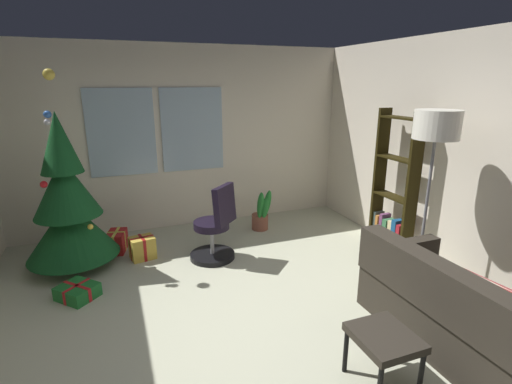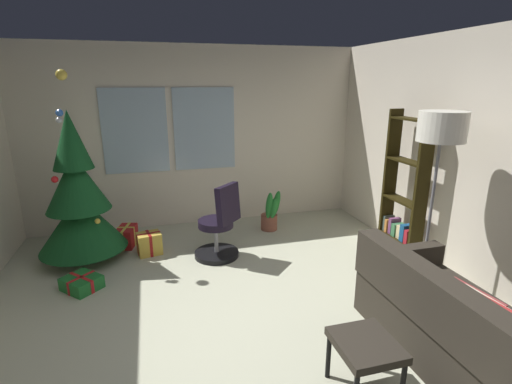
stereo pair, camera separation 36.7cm
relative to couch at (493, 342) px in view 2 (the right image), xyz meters
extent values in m
cube|color=beige|center=(-1.66, 0.93, -0.34)|extent=(4.95, 5.90, 0.10)
cube|color=#F1E4CD|center=(-1.66, 3.93, 1.04)|extent=(4.95, 0.10, 2.66)
cube|color=silver|center=(-2.53, 3.87, 1.17)|extent=(0.90, 0.03, 1.20)
cube|color=silver|center=(-1.54, 3.87, 1.17)|extent=(0.90, 0.03, 1.20)
cube|color=#F1E4CD|center=(0.86, 0.93, 1.04)|extent=(0.10, 5.90, 2.66)
cube|color=#2E2921|center=(-0.07, 0.11, -0.09)|extent=(0.88, 1.96, 0.41)
cube|color=#2E2921|center=(-0.43, 0.11, 0.32)|extent=(0.21, 1.95, 0.40)
cube|color=#2E2921|center=(-0.08, 1.01, 0.22)|extent=(0.87, 0.15, 0.20)
cube|color=#AE2A28|center=(-0.31, -0.14, 0.29)|extent=(0.24, 0.42, 0.41)
cube|color=beige|center=(-0.31, -0.14, 0.29)|extent=(0.19, 0.41, 0.41)
cube|color=#933637|center=(-0.31, -0.04, 0.29)|extent=(0.17, 0.41, 0.40)
cube|color=#2E2921|center=(-1.00, 0.11, 0.10)|extent=(0.41, 0.45, 0.06)
cylinder|color=black|center=(-1.17, 0.31, -0.11)|extent=(0.04, 0.04, 0.36)
cylinder|color=black|center=(-0.82, 0.31, -0.11)|extent=(0.04, 0.04, 0.36)
cylinder|color=#4C331E|center=(-3.21, 2.92, -0.21)|extent=(0.12, 0.12, 0.16)
cone|color=#134A21|center=(-3.21, 2.92, 0.21)|extent=(1.02, 1.02, 0.68)
cone|color=#134A21|center=(-3.21, 2.92, 0.71)|extent=(0.74, 0.74, 0.68)
cone|color=#134A21|center=(-3.21, 2.92, 1.21)|extent=(0.45, 0.45, 0.68)
sphere|color=red|center=(-3.39, 2.73, 0.80)|extent=(0.08, 0.08, 0.08)
sphere|color=gold|center=(-2.99, 2.61, 0.31)|extent=(0.06, 0.06, 0.06)
sphere|color=silver|center=(-3.28, 2.84, 1.44)|extent=(0.07, 0.07, 0.07)
sphere|color=blue|center=(-3.27, 2.86, 1.52)|extent=(0.08, 0.08, 0.08)
sphere|color=#1E8C4C|center=(-3.20, 3.28, 0.39)|extent=(0.06, 0.06, 0.06)
sphere|color=#B21433|center=(-3.11, 3.12, 0.97)|extent=(0.07, 0.07, 0.07)
sphere|color=#F2D14C|center=(-3.21, 2.92, 1.92)|extent=(0.12, 0.12, 0.12)
cube|color=red|center=(-2.74, 3.23, -0.16)|extent=(0.30, 0.40, 0.26)
cube|color=#EAD84C|center=(-2.74, 3.23, -0.16)|extent=(0.13, 0.36, 0.27)
cube|color=#EAD84C|center=(-2.74, 3.23, -0.16)|extent=(0.22, 0.09, 0.27)
cube|color=#1E722D|center=(-3.15, 2.17, -0.22)|extent=(0.47, 0.47, 0.14)
cube|color=red|center=(-3.15, 2.17, -0.22)|extent=(0.28, 0.29, 0.15)
cube|color=red|center=(-3.15, 2.17, -0.22)|extent=(0.26, 0.25, 0.15)
cube|color=gold|center=(-2.44, 2.88, -0.15)|extent=(0.33, 0.29, 0.28)
cube|color=#B21919|center=(-2.44, 2.88, -0.15)|extent=(0.08, 0.24, 0.29)
cube|color=#B21919|center=(-2.44, 2.88, -0.15)|extent=(0.30, 0.09, 0.29)
cylinder|color=black|center=(-1.62, 2.58, -0.26)|extent=(0.56, 0.56, 0.06)
cylinder|color=#B2B2B7|center=(-1.62, 2.58, -0.04)|extent=(0.05, 0.05, 0.38)
cylinder|color=black|center=(-1.62, 2.58, 0.15)|extent=(0.44, 0.44, 0.09)
cube|color=black|center=(-1.49, 2.45, 0.44)|extent=(0.36, 0.36, 0.47)
cube|color=black|center=(0.59, 1.66, 0.62)|extent=(0.18, 0.04, 1.83)
cube|color=black|center=(0.59, 2.26, 0.62)|extent=(0.18, 0.04, 1.83)
cube|color=black|center=(0.59, 1.96, -0.04)|extent=(0.18, 0.56, 0.02)
cube|color=black|center=(0.59, 1.96, 0.45)|extent=(0.18, 0.56, 0.02)
cube|color=black|center=(0.59, 1.96, 0.94)|extent=(0.18, 0.56, 0.02)
cube|color=black|center=(0.59, 1.96, 1.43)|extent=(0.18, 0.56, 0.02)
cube|color=maroon|center=(0.60, 1.75, 0.06)|extent=(0.16, 0.06, 0.18)
cube|color=navy|center=(0.60, 1.83, 0.08)|extent=(0.16, 0.08, 0.21)
cube|color=beige|center=(0.61, 1.92, 0.05)|extent=(0.14, 0.08, 0.17)
cube|color=#397348|center=(0.60, 2.01, 0.05)|extent=(0.15, 0.07, 0.16)
cube|color=#6E3B66|center=(0.60, 2.09, 0.07)|extent=(0.15, 0.05, 0.21)
cube|color=#BB7432|center=(0.60, 2.15, 0.05)|extent=(0.16, 0.05, 0.17)
cube|color=#455652|center=(0.60, 2.21, 0.07)|extent=(0.15, 0.04, 0.20)
cylinder|color=slate|center=(0.27, 1.12, -0.28)|extent=(0.28, 0.28, 0.03)
cylinder|color=slate|center=(0.27, 1.12, 0.52)|extent=(0.03, 0.03, 1.57)
cylinder|color=white|center=(0.27, 1.12, 1.45)|extent=(0.44, 0.44, 0.28)
cylinder|color=brown|center=(-0.71, 3.27, -0.18)|extent=(0.24, 0.24, 0.23)
ellipsoid|color=#21732A|center=(-0.63, 3.18, 0.14)|extent=(0.21, 0.17, 0.41)
ellipsoid|color=#21732A|center=(-0.68, 3.13, 0.09)|extent=(0.18, 0.18, 0.33)
ellipsoid|color=#21732A|center=(-0.74, 3.15, 0.13)|extent=(0.17, 0.17, 0.39)
camera|label=1|loc=(-2.68, -1.71, 1.85)|focal=26.71mm
camera|label=2|loc=(-2.33, -1.83, 1.85)|focal=26.71mm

